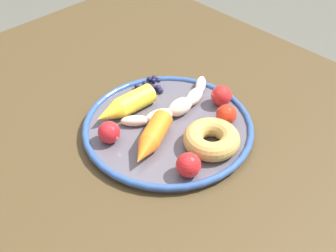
# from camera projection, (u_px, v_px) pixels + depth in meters

# --- Properties ---
(dining_table) EXTENTS (1.17, 0.78, 0.75)m
(dining_table) POSITION_uv_depth(u_px,v_px,m) (196.00, 176.00, 0.84)
(dining_table) COLOR #44331B
(dining_table) RESTS_ON ground_plane
(plate) EXTENTS (0.30, 0.30, 0.02)m
(plate) POSITION_uv_depth(u_px,v_px,m) (168.00, 127.00, 0.79)
(plate) COLOR #4F4A54
(plate) RESTS_ON dining_table
(banana) EXTENTS (0.07, 0.21, 0.03)m
(banana) POSITION_uv_depth(u_px,v_px,m) (176.00, 105.00, 0.81)
(banana) COLOR beige
(banana) RESTS_ON plate
(carrot_orange) EXTENTS (0.08, 0.12, 0.03)m
(carrot_orange) POSITION_uv_depth(u_px,v_px,m) (151.00, 139.00, 0.74)
(carrot_orange) COLOR orange
(carrot_orange) RESTS_ON plate
(carrot_yellow) EXTENTS (0.04, 0.12, 0.04)m
(carrot_yellow) POSITION_uv_depth(u_px,v_px,m) (125.00, 106.00, 0.80)
(carrot_yellow) COLOR yellow
(carrot_yellow) RESTS_ON plate
(donut) EXTENTS (0.12, 0.12, 0.03)m
(donut) POSITION_uv_depth(u_px,v_px,m) (212.00, 139.00, 0.74)
(donut) COLOR #BA8F48
(donut) RESTS_ON plate
(blueberry_pile) EXTENTS (0.05, 0.06, 0.02)m
(blueberry_pile) POSITION_uv_depth(u_px,v_px,m) (151.00, 86.00, 0.87)
(blueberry_pile) COLOR #191638
(blueberry_pile) RESTS_ON plate
(tomato_near) EXTENTS (0.04, 0.04, 0.04)m
(tomato_near) POSITION_uv_depth(u_px,v_px,m) (221.00, 96.00, 0.82)
(tomato_near) COLOR red
(tomato_near) RESTS_ON plate
(tomato_mid) EXTENTS (0.04, 0.04, 0.04)m
(tomato_mid) POSITION_uv_depth(u_px,v_px,m) (188.00, 165.00, 0.69)
(tomato_mid) COLOR red
(tomato_mid) RESTS_ON plate
(tomato_far) EXTENTS (0.04, 0.04, 0.04)m
(tomato_far) POSITION_uv_depth(u_px,v_px,m) (226.00, 115.00, 0.78)
(tomato_far) COLOR red
(tomato_far) RESTS_ON plate
(tomato_extra) EXTENTS (0.04, 0.04, 0.04)m
(tomato_extra) POSITION_uv_depth(u_px,v_px,m) (109.00, 132.00, 0.75)
(tomato_extra) COLOR red
(tomato_extra) RESTS_ON plate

